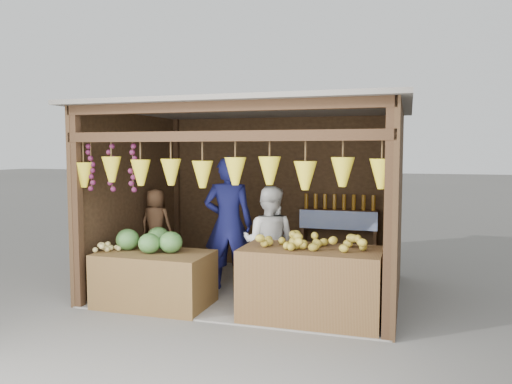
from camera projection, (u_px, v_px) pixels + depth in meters
ground at (254, 290)px, 7.30m from camera, size 80.00×80.00×0.00m
stall_structure at (251, 176)px, 7.14m from camera, size 4.30×3.30×2.66m
back_shelf at (339, 222)px, 8.15m from camera, size 1.25×0.32×1.32m
counter_left at (155, 279)px, 6.54m from camera, size 1.46×0.85×0.71m
counter_right at (311, 285)px, 5.95m from camera, size 1.65×0.85×0.88m
stool at (157, 268)px, 7.97m from camera, size 0.35×0.35×0.33m
man_standing at (228, 224)px, 7.22m from camera, size 0.80×0.61×1.95m
woman_standing at (269, 242)px, 6.84m from camera, size 0.76×0.60×1.55m
vendor_seated at (156, 223)px, 7.91m from camera, size 0.56×0.38×1.10m
melon_pile at (151, 239)px, 6.61m from camera, size 1.00×0.50×0.32m
tanfruit_pile at (110, 246)px, 6.61m from camera, size 0.34×0.40×0.13m
mango_pile at (312, 239)px, 5.91m from camera, size 1.40×0.64×0.22m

